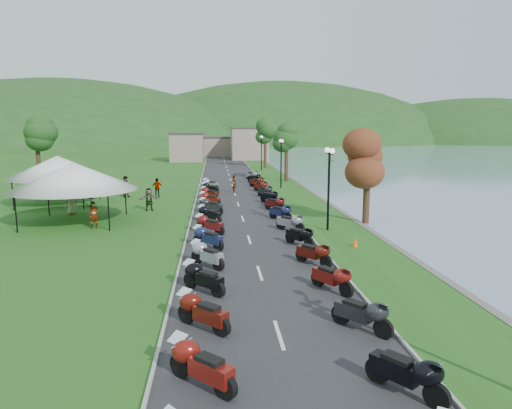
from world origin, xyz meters
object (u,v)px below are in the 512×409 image
object	(u,v)px
vendor_tent_main	(75,193)
pedestrian_a	(95,228)
pedestrian_c	(91,206)
pedestrian_b	(126,197)

from	to	relation	value
vendor_tent_main	pedestrian_a	xyz separation A→B (m)	(1.62, -1.89, -2.00)
pedestrian_a	pedestrian_c	size ratio (longest dim) A/B	0.95
vendor_tent_main	pedestrian_c	xyz separation A→B (m)	(-0.80, 6.46, -2.00)
vendor_tent_main	pedestrian_c	size ratio (longest dim) A/B	3.03
pedestrian_c	pedestrian_a	bearing A→B (deg)	-5.98
pedestrian_a	pedestrian_b	distance (m)	13.11
vendor_tent_main	pedestrian_a	distance (m)	3.19
pedestrian_a	pedestrian_b	size ratio (longest dim) A/B	0.88
pedestrian_a	pedestrian_b	bearing A→B (deg)	63.86
pedestrian_c	pedestrian_b	bearing A→B (deg)	136.08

